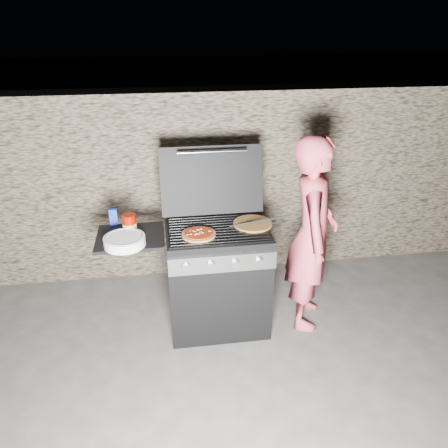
{
  "coord_description": "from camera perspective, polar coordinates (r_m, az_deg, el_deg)",
  "views": [
    {
      "loc": [
        -0.39,
        -2.99,
        2.43
      ],
      "look_at": [
        0.05,
        0.0,
        0.95
      ],
      "focal_mm": 35.0,
      "sensor_mm": 36.0,
      "label": 1
    }
  ],
  "objects": [
    {
      "name": "blue_carton",
      "position": [
        3.55,
        -14.24,
        0.91
      ],
      "size": [
        0.06,
        0.04,
        0.13
      ],
      "primitive_type": "cube",
      "rotation": [
        0.0,
        0.0,
        0.01
      ],
      "color": "#1B2EA4",
      "rests_on": "gas_grill"
    },
    {
      "name": "ground",
      "position": [
        3.87,
        -0.75,
        -12.77
      ],
      "size": [
        50.0,
        50.0,
        0.0
      ],
      "primitive_type": "plane",
      "color": "#433F3C"
    },
    {
      "name": "person",
      "position": [
        3.57,
        11.41,
        -1.41
      ],
      "size": [
        0.55,
        0.68,
        1.63
      ],
      "primitive_type": "imported",
      "rotation": [
        0.0,
        0.0,
        1.27
      ],
      "color": "#DE4D5C",
      "rests_on": "ground"
    },
    {
      "name": "sauce_jar",
      "position": [
        3.37,
        -12.23,
        -0.03
      ],
      "size": [
        0.1,
        0.1,
        0.16
      ],
      "primitive_type": "cylinder",
      "rotation": [
        0.0,
        0.0,
        0.0
      ],
      "color": "#840B00",
      "rests_on": "gas_grill"
    },
    {
      "name": "pizza_plain",
      "position": [
        3.45,
        3.76,
        0.07
      ],
      "size": [
        0.32,
        0.32,
        0.02
      ],
      "primitive_type": "cylinder",
      "rotation": [
        0.0,
        0.0,
        -0.06
      ],
      "color": "tan",
      "rests_on": "gas_grill"
    },
    {
      "name": "tongs",
      "position": [
        3.41,
        4.73,
        0.45
      ],
      "size": [
        0.48,
        0.07,
        0.1
      ],
      "primitive_type": "cylinder",
      "rotation": [
        0.0,
        1.4,
        -0.11
      ],
      "color": "black",
      "rests_on": "gas_grill"
    },
    {
      "name": "gas_grill",
      "position": [
        3.59,
        -4.78,
        -7.42
      ],
      "size": [
        1.34,
        0.79,
        0.91
      ],
      "primitive_type": null,
      "color": "black",
      "rests_on": "ground"
    },
    {
      "name": "pizza_topped",
      "position": [
        3.28,
        -3.32,
        -1.28
      ],
      "size": [
        0.33,
        0.33,
        0.03
      ],
      "primitive_type": null,
      "rotation": [
        0.0,
        0.0,
        0.38
      ],
      "color": "tan",
      "rests_on": "gas_grill"
    },
    {
      "name": "stone_wall",
      "position": [
        4.34,
        -2.68,
        5.4
      ],
      "size": [
        8.0,
        0.35,
        1.8
      ],
      "primitive_type": "cube",
      "color": "#83705B",
      "rests_on": "ground"
    },
    {
      "name": "plate_stack",
      "position": [
        3.23,
        -12.86,
        -2.18
      ],
      "size": [
        0.4,
        0.4,
        0.07
      ],
      "primitive_type": "cylinder",
      "rotation": [
        0.0,
        0.0,
        -0.43
      ],
      "color": "white",
      "rests_on": "gas_grill"
    }
  ]
}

